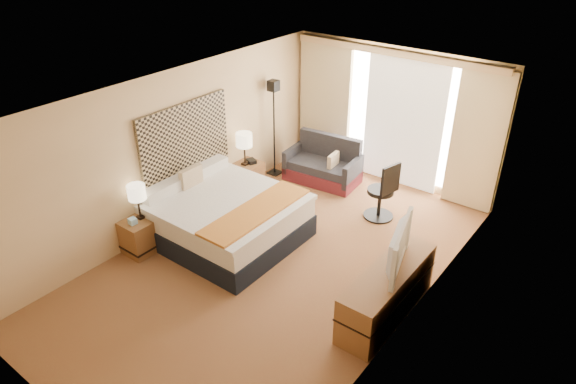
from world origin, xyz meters
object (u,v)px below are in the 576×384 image
Objects in this scene: bed at (226,218)px; television at (393,245)px; desk_chair at (383,194)px; lamp_right at (244,141)px; nightstand_right at (248,177)px; loveseat at (324,167)px; nightstand_left at (141,236)px; media_dresser at (387,292)px; lamp_left at (137,193)px; floor_lamp at (274,109)px.

bed is 2.91m from television.
desk_chair is (1.70, 2.07, 0.09)m from bed.
lamp_right is at bearing 120.34° from bed.
loveseat reaches higher than nightstand_right.
bed reaches higher than nightstand_right.
television reaches higher than nightstand_left.
bed is at bearing 52.81° from nightstand_left.
desk_chair is 2.35m from television.
nightstand_right is at bearing 54.01° from television.
lamp_right is at bearing -90.34° from nightstand_right.
television reaches higher than loveseat.
media_dresser is at bearing -45.87° from desk_chair.
lamp_left is at bearing 115.43° from nightstand_left.
bed is at bearing 76.05° from television.
lamp_left reaches higher than bed.
media_dresser is at bearing -20.69° from lamp_right.
floor_lamp is 1.81× the size of desk_chair.
floor_lamp is 2.69m from desk_chair.
loveseat is at bearing 136.37° from media_dresser.
loveseat is 3.82m from lamp_left.
media_dresser is 0.83× the size of bed.
lamp_left reaches higher than desk_chair.
television is at bearing 17.57° from nightstand_left.
nightstand_left is 0.25× the size of bed.
desk_chair is at bearing -4.83° from floor_lamp.
media_dresser is 0.93× the size of floor_lamp.
floor_lamp is at bearing 90.51° from nightstand_left.
desk_chair is (2.50, 0.64, 0.20)m from nightstand_right.
lamp_left is (-0.03, 0.07, 0.72)m from nightstand_left.
bed is at bearing -98.29° from loveseat.
desk_chair is 2.66m from lamp_right.
media_dresser is 1.68× the size of television.
lamp_left is (-3.73, -0.98, 0.64)m from media_dresser.
nightstand_left is at bearing -164.16° from media_dresser.
loveseat is 3.80m from television.
media_dresser is at bearing -49.51° from loveseat.
loveseat is at bearing 75.28° from lamp_left.
nightstand_left is 0.31× the size of media_dresser.
desk_chair is at bearing 119.83° from media_dresser.
loveseat is (0.11, 2.64, -0.09)m from bed.
media_dresser is at bearing -21.40° from nightstand_right.
nightstand_right is 0.31× the size of media_dresser.
nightstand_left is at bearing -90.00° from nightstand_right.
media_dresser is 3.84m from loveseat.
bed is 2.03× the size of desk_chair.
floor_lamp is 1.80× the size of television.
nightstand_left is 3.52m from floor_lamp.
desk_chair reaches higher than bed.
floor_lamp reaches higher than television.
loveseat is 1.47m from floor_lamp.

